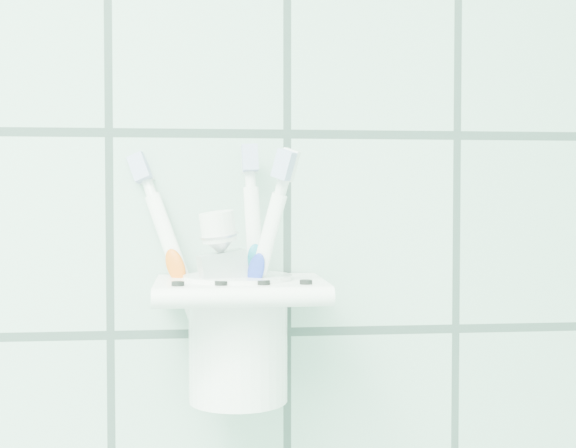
% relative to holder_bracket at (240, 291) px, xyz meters
% --- Properties ---
extents(holder_bracket, '(0.12, 0.10, 0.04)m').
position_rel_holder_bracket_xyz_m(holder_bracket, '(0.00, 0.00, 0.00)').
color(holder_bracket, white).
rests_on(holder_bracket, wall_back).
extents(cup, '(0.08, 0.08, 0.09)m').
position_rel_holder_bracket_xyz_m(cup, '(-0.00, 0.00, -0.03)').
color(cup, white).
rests_on(cup, holder_bracket).
extents(toothbrush_pink, '(0.07, 0.06, 0.19)m').
position_rel_holder_bracket_xyz_m(toothbrush_pink, '(-0.01, -0.00, 0.02)').
color(toothbrush_pink, white).
rests_on(toothbrush_pink, cup).
extents(toothbrush_blue, '(0.02, 0.04, 0.19)m').
position_rel_holder_bracket_xyz_m(toothbrush_blue, '(0.02, 0.00, 0.02)').
color(toothbrush_blue, white).
rests_on(toothbrush_blue, cup).
extents(toothbrush_orange, '(0.05, 0.05, 0.18)m').
position_rel_holder_bracket_xyz_m(toothbrush_orange, '(-0.01, 0.01, 0.02)').
color(toothbrush_orange, white).
rests_on(toothbrush_orange, cup).
extents(toothpaste_tube, '(0.05, 0.04, 0.14)m').
position_rel_holder_bracket_xyz_m(toothpaste_tube, '(-0.00, -0.01, 0.00)').
color(toothpaste_tube, silver).
rests_on(toothpaste_tube, cup).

